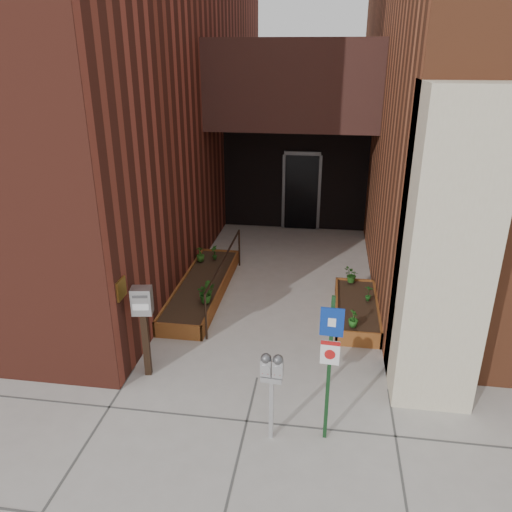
% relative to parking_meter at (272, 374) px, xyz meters
% --- Properties ---
extents(ground, '(80.00, 80.00, 0.00)m').
position_rel_parking_meter_xyz_m(ground, '(-0.37, 1.24, -0.99)').
color(ground, '#9E9991').
rests_on(ground, ground).
extents(architecture, '(20.00, 14.60, 10.00)m').
position_rel_parking_meter_xyz_m(architecture, '(-0.55, 8.14, 3.99)').
color(architecture, maroon).
rests_on(architecture, ground).
extents(planter_left, '(0.90, 3.60, 0.30)m').
position_rel_parking_meter_xyz_m(planter_left, '(-1.92, 3.94, -0.86)').
color(planter_left, brown).
rests_on(planter_left, ground).
extents(planter_right, '(0.80, 2.20, 0.30)m').
position_rel_parking_meter_xyz_m(planter_right, '(1.23, 3.44, -0.86)').
color(planter_right, brown).
rests_on(planter_right, ground).
extents(handrail, '(0.04, 3.34, 0.90)m').
position_rel_parking_meter_xyz_m(handrail, '(-1.42, 3.89, -0.25)').
color(handrail, black).
rests_on(handrail, ground).
extents(parking_meter, '(0.29, 0.14, 1.28)m').
position_rel_parking_meter_xyz_m(parking_meter, '(0.00, 0.00, 0.00)').
color(parking_meter, '#B4B4B7').
rests_on(parking_meter, ground).
extents(sign_post, '(0.28, 0.07, 2.08)m').
position_rel_parking_meter_xyz_m(sign_post, '(0.70, 0.09, 0.29)').
color(sign_post, '#14381A').
rests_on(sign_post, ground).
extents(payment_dropbox, '(0.33, 0.27, 1.51)m').
position_rel_parking_meter_xyz_m(payment_dropbox, '(-2.08, 1.10, 0.09)').
color(payment_dropbox, black).
rests_on(payment_dropbox, ground).
extents(shrub_left_a, '(0.48, 0.48, 0.38)m').
position_rel_parking_meter_xyz_m(shrub_left_a, '(-1.62, 3.06, -0.50)').
color(shrub_left_a, '#215719').
rests_on(shrub_left_a, planter_left).
extents(shrub_left_b, '(0.27, 0.27, 0.35)m').
position_rel_parking_meter_xyz_m(shrub_left_b, '(-1.62, 3.22, -0.52)').
color(shrub_left_b, '#235618').
rests_on(shrub_left_b, planter_left).
extents(shrub_left_c, '(0.23, 0.23, 0.34)m').
position_rel_parking_meter_xyz_m(shrub_left_c, '(-2.22, 5.00, -0.52)').
color(shrub_left_c, '#2B611B').
rests_on(shrub_left_c, planter_left).
extents(shrub_left_d, '(0.24, 0.24, 0.33)m').
position_rel_parking_meter_xyz_m(shrub_left_d, '(-1.92, 5.14, -0.53)').
color(shrub_left_d, '#1E5A19').
rests_on(shrub_left_d, planter_left).
extents(shrub_right_a, '(0.18, 0.18, 0.31)m').
position_rel_parking_meter_xyz_m(shrub_right_a, '(1.13, 2.54, -0.54)').
color(shrub_right_a, '#205B1A').
rests_on(shrub_right_a, planter_right).
extents(shrub_right_b, '(0.23, 0.23, 0.33)m').
position_rel_parking_meter_xyz_m(shrub_right_b, '(1.44, 3.56, -0.53)').
color(shrub_right_b, '#1A5317').
rests_on(shrub_right_b, planter_right).
extents(shrub_right_c, '(0.40, 0.40, 0.32)m').
position_rel_parking_meter_xyz_m(shrub_right_c, '(1.14, 4.34, -0.53)').
color(shrub_right_c, '#215217').
rests_on(shrub_right_c, planter_right).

